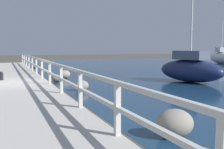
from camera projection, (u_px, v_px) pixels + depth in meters
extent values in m
plane|color=#4C473D|center=(9.00, 88.00, 12.24)|extent=(120.00, 120.00, 0.00)
cube|color=beige|center=(9.00, 85.00, 12.23)|extent=(3.57, 36.00, 0.26)
cube|color=beige|center=(117.00, 108.00, 4.80)|extent=(0.10, 0.10, 1.02)
cube|color=beige|center=(80.00, 89.00, 7.08)|extent=(0.10, 0.10, 1.02)
cube|color=beige|center=(61.00, 79.00, 9.37)|extent=(0.10, 0.10, 1.02)
cube|color=beige|center=(50.00, 73.00, 11.66)|extent=(0.10, 0.10, 1.02)
cube|color=beige|center=(42.00, 69.00, 13.95)|extent=(0.10, 0.10, 1.02)
cube|color=beige|center=(36.00, 66.00, 16.24)|extent=(0.10, 0.10, 1.02)
cube|color=beige|center=(32.00, 64.00, 18.53)|extent=(0.10, 0.10, 1.02)
cube|color=beige|center=(29.00, 62.00, 20.82)|extent=(0.10, 0.10, 1.02)
cube|color=beige|center=(26.00, 61.00, 23.11)|extent=(0.10, 0.10, 1.02)
cube|color=beige|center=(24.00, 59.00, 25.39)|extent=(0.10, 0.10, 1.02)
cube|color=beige|center=(22.00, 58.00, 27.68)|extent=(0.10, 0.10, 1.02)
cube|color=beige|center=(45.00, 61.00, 12.76)|extent=(0.09, 32.50, 0.08)
cube|color=beige|center=(46.00, 71.00, 12.81)|extent=(0.09, 32.50, 0.08)
ellipsoid|color=gray|center=(82.00, 86.00, 11.47)|extent=(0.62, 0.56, 0.46)
ellipsoid|color=gray|center=(35.00, 66.00, 24.61)|extent=(0.53, 0.47, 0.40)
ellipsoid|color=gray|center=(175.00, 123.00, 5.50)|extent=(0.80, 0.72, 0.60)
ellipsoid|color=#666056|center=(57.00, 78.00, 14.47)|extent=(0.56, 0.50, 0.42)
ellipsoid|color=gray|center=(65.00, 74.00, 16.09)|extent=(0.69, 0.62, 0.52)
cylinder|color=black|center=(2.00, 77.00, 13.15)|extent=(0.18, 0.18, 0.33)
sphere|color=black|center=(1.00, 73.00, 13.13)|extent=(0.16, 0.16, 0.16)
ellipsoid|color=#192347|center=(190.00, 71.00, 14.37)|extent=(2.55, 4.13, 1.23)
cube|color=#4C566B|center=(191.00, 55.00, 14.28)|extent=(1.49, 1.92, 0.48)
cylinder|color=silver|center=(192.00, 14.00, 14.06)|extent=(0.09, 0.09, 4.94)
ellipsoid|color=white|center=(221.00, 58.00, 31.46)|extent=(3.69, 6.04, 1.38)
cube|color=silver|center=(221.00, 50.00, 31.36)|extent=(1.56, 1.89, 0.54)
cylinder|color=silver|center=(222.00, 36.00, 31.20)|extent=(0.09, 0.09, 3.69)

